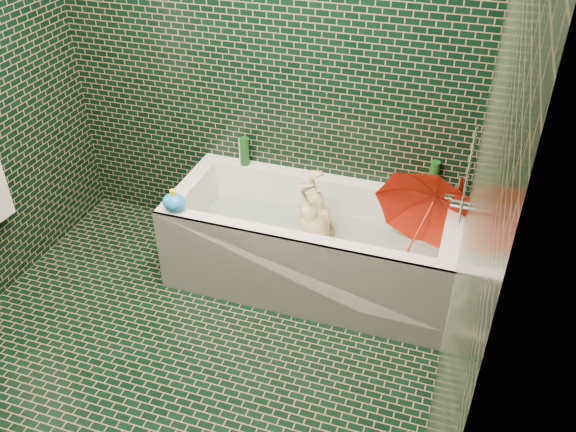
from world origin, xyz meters
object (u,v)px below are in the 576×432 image
(bathtub, at_px, (311,252))
(bath_toy, at_px, (174,202))
(umbrella, at_px, (421,225))
(child, at_px, (320,242))
(rubber_duck, at_px, (421,189))

(bathtub, relative_size, bath_toy, 11.73)
(umbrella, bearing_deg, bath_toy, -151.33)
(child, height_order, umbrella, umbrella)
(umbrella, bearing_deg, child, -161.72)
(bathtub, distance_m, bath_toy, 0.89)
(bathtub, height_order, umbrella, umbrella)
(bath_toy, bearing_deg, child, 24.65)
(child, distance_m, umbrella, 0.62)
(bathtub, height_order, child, bathtub)
(umbrella, bearing_deg, rubber_duck, 115.65)
(bathtub, bearing_deg, child, -7.28)
(child, xyz_separation_m, bath_toy, (-0.79, -0.29, 0.30))
(bathtub, xyz_separation_m, umbrella, (0.63, 0.02, 0.34))
(bathtub, height_order, bath_toy, bath_toy)
(bathtub, distance_m, child, 0.11)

